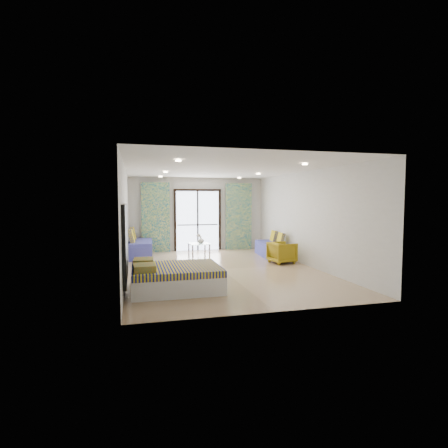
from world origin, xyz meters
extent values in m
cube|color=black|center=(0.00, 3.71, 2.24)|extent=(1.76, 0.08, 0.08)
cube|color=black|center=(-0.84, 3.71, 1.10)|extent=(0.08, 0.08, 2.20)
cube|color=black|center=(0.84, 3.71, 1.10)|extent=(0.08, 0.08, 2.20)
cube|color=black|center=(0.00, 3.71, 1.10)|extent=(0.05, 0.06, 2.20)
cube|color=#595451|center=(0.00, 3.73, 0.95)|extent=(1.52, 0.03, 0.04)
cube|color=white|center=(-1.55, 3.57, 1.25)|extent=(1.00, 0.10, 2.50)
cube|color=white|center=(1.55, 3.57, 1.25)|extent=(1.00, 0.10, 2.50)
cylinder|color=#FFE0B2|center=(-1.40, -2.00, 2.67)|extent=(0.12, 0.12, 0.02)
cylinder|color=#FFE0B2|center=(1.40, -2.00, 2.67)|extent=(0.12, 0.12, 0.02)
cylinder|color=#FFE0B2|center=(-1.40, 1.00, 2.67)|extent=(0.12, 0.12, 0.02)
cylinder|color=#FFE0B2|center=(1.40, 1.00, 2.67)|extent=(0.12, 0.12, 0.02)
cylinder|color=#FFE0B2|center=(-1.40, 3.00, 2.67)|extent=(0.12, 0.12, 0.02)
cylinder|color=#FFE0B2|center=(1.40, 3.00, 2.67)|extent=(0.12, 0.12, 0.02)
cube|color=black|center=(-2.46, -1.88, 1.05)|extent=(0.06, 2.10, 1.50)
cube|color=silver|center=(-2.47, -0.63, 1.05)|extent=(0.02, 0.10, 0.10)
cube|color=silver|center=(-1.45, -1.88, 0.18)|extent=(1.83, 1.46, 0.37)
cube|color=navy|center=(-1.45, -1.88, 0.43)|extent=(1.81, 1.49, 0.14)
cube|color=#176B42|center=(-2.11, -2.22, 0.57)|extent=(0.44, 0.52, 0.13)
cube|color=#176B42|center=(-2.11, -1.53, 0.57)|extent=(0.44, 0.53, 0.13)
cube|color=#43469F|center=(-2.10, 2.70, 0.21)|extent=(0.84, 1.96, 0.43)
cube|color=#43469F|center=(-2.10, 2.70, 0.48)|extent=(0.82, 1.92, 0.11)
cube|color=navy|center=(-2.39, 2.27, 0.73)|extent=(0.24, 0.49, 0.45)
cube|color=navy|center=(-2.35, 3.17, 0.73)|extent=(0.24, 0.49, 0.45)
cube|color=#43469F|center=(2.10, 1.71, 0.19)|extent=(0.82, 1.74, 0.37)
cube|color=#43469F|center=(2.10, 1.71, 0.42)|extent=(0.80, 1.70, 0.09)
cube|color=navy|center=(2.29, 1.30, 0.63)|extent=(0.23, 0.44, 0.39)
cube|color=navy|center=(2.37, 2.08, 0.63)|extent=(0.23, 0.44, 0.39)
cylinder|color=silver|center=(-0.47, 2.01, 0.21)|extent=(0.06, 0.06, 0.42)
cylinder|color=silver|center=(0.10, 2.05, 0.21)|extent=(0.06, 0.06, 0.42)
cylinder|color=silver|center=(-0.51, 2.58, 0.21)|extent=(0.06, 0.06, 0.42)
cylinder|color=silver|center=(0.05, 2.62, 0.21)|extent=(0.06, 0.06, 0.42)
cube|color=#8CA59E|center=(-0.21, 2.31, 0.42)|extent=(0.70, 0.70, 0.02)
sphere|color=white|center=(-0.16, 2.32, 0.65)|extent=(0.07, 0.07, 0.07)
sphere|color=white|center=(-0.21, 2.37, 0.67)|extent=(0.07, 0.07, 0.07)
sphere|color=white|center=(-0.26, 2.31, 0.69)|extent=(0.07, 0.07, 0.07)
sphere|color=white|center=(-0.21, 2.26, 0.72)|extent=(0.07, 0.07, 0.07)
imported|color=white|center=(-0.14, 2.32, 0.54)|extent=(0.21, 0.22, 0.21)
imported|color=olive|center=(1.96, 0.44, 0.35)|extent=(0.74, 0.77, 0.70)
camera|label=1|loc=(-2.27, -9.11, 1.89)|focal=28.00mm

